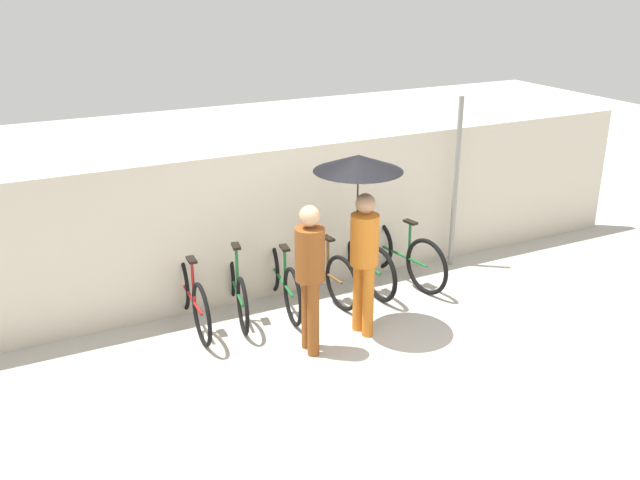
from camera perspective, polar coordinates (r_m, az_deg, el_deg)
ground_plane at (r=7.65m, az=4.74°, el=-10.36°), size 30.00×30.00×0.00m
back_wall at (r=9.04m, az=-2.50°, el=1.51°), size 10.88×0.12×1.91m
parked_bicycle_0 at (r=8.48m, az=-10.31°, el=-4.36°), size 0.44×1.72×1.05m
parked_bicycle_1 at (r=8.69m, az=-6.76°, el=-3.67°), size 0.51×1.66×0.99m
parked_bicycle_2 at (r=8.83m, az=-3.12°, el=-3.08°), size 0.45×1.70×0.99m
parked_bicycle_3 at (r=9.10m, az=0.01°, el=-2.26°), size 0.44×1.68×1.08m
parked_bicycle_4 at (r=9.38m, az=3.06°, el=-1.54°), size 0.44×1.76×1.02m
parked_bicycle_5 at (r=9.58m, az=6.35°, el=-1.06°), size 0.47×1.77×0.98m
pedestrian_leading at (r=7.54m, az=-0.81°, el=-2.29°), size 0.32×0.32×1.69m
pedestrian_center at (r=7.79m, az=3.26°, el=3.49°), size 0.99×0.99×2.09m
awning_pole at (r=9.94m, az=10.80°, el=4.46°), size 0.07×0.07×2.39m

